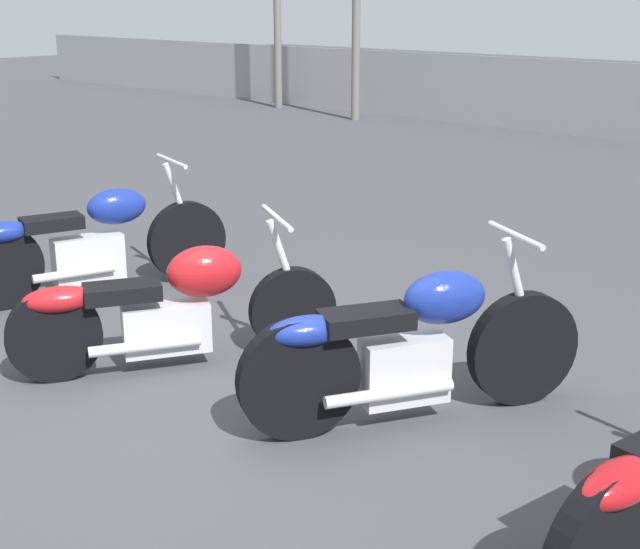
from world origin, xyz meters
The scene contains 4 objects.
ground_plane centered at (0.00, 0.00, 0.00)m, with size 60.00×60.00×0.00m, color #424247.
motorcycle_slot_0 centered at (-2.39, 0.70, 0.43)m, with size 0.87×2.12×1.04m.
motorcycle_slot_1 centered at (-0.76, 0.22, 0.41)m, with size 1.18×1.90×0.95m.
motorcycle_slot_2 centered at (0.83, 0.63, 0.44)m, with size 1.07×1.84×1.05m.
Camera 1 is at (3.57, -3.07, 2.29)m, focal length 50.00 mm.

